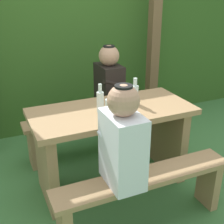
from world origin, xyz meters
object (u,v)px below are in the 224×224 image
(bench_near, at_px, (144,190))
(bottle_left, at_px, (100,101))
(bench_far, at_px, (90,126))
(cell_phone, at_px, (129,112))
(person_black_coat, at_px, (109,83))
(drinking_glass, at_px, (109,104))
(picnic_table, at_px, (112,134))
(bottle_right, at_px, (135,94))
(person_white_shirt, at_px, (123,140))

(bench_near, bearing_deg, bottle_left, 101.21)
(bench_far, bearing_deg, cell_phone, -82.62)
(person_black_coat, relative_size, drinking_glass, 8.55)
(picnic_table, relative_size, bench_near, 1.00)
(drinking_glass, height_order, bottle_right, bottle_right)
(picnic_table, distance_m, drinking_glass, 0.29)
(bench_near, relative_size, drinking_glass, 16.65)
(person_white_shirt, height_order, bottle_right, person_white_shirt)
(bottle_right, bearing_deg, bench_near, -110.34)
(bench_far, xyz_separation_m, bottle_left, (-0.11, -0.62, 0.53))
(picnic_table, bearing_deg, person_white_shirt, -107.33)
(picnic_table, bearing_deg, bench_near, -90.00)
(cell_phone, bearing_deg, bottle_right, 66.95)
(bench_near, xyz_separation_m, person_black_coat, (0.23, 1.19, 0.46))
(bench_far, height_order, person_white_shirt, person_white_shirt)
(picnic_table, height_order, cell_phone, cell_phone)
(bench_far, relative_size, drinking_glass, 16.65)
(bench_far, relative_size, person_white_shirt, 1.95)
(picnic_table, distance_m, bench_near, 0.63)
(bottle_right, relative_size, cell_phone, 1.70)
(bench_far, bearing_deg, bottle_left, -100.54)
(bench_near, height_order, cell_phone, cell_phone)
(bench_near, xyz_separation_m, bottle_right, (0.23, 0.62, 0.53))
(person_black_coat, bearing_deg, picnic_table, -111.20)
(drinking_glass, bearing_deg, bottle_left, -161.66)
(bench_far, relative_size, bottle_right, 5.87)
(person_white_shirt, height_order, drinking_glass, person_white_shirt)
(picnic_table, xyz_separation_m, person_black_coat, (0.23, 0.59, 0.28))
(person_black_coat, height_order, bottle_left, person_black_coat)
(cell_phone, bearing_deg, drinking_glass, 144.30)
(person_black_coat, distance_m, bottle_left, 0.71)
(person_black_coat, height_order, drinking_glass, person_black_coat)
(bench_near, distance_m, person_black_coat, 1.30)
(picnic_table, xyz_separation_m, cell_phone, (0.10, -0.14, 0.25))
(person_black_coat, xyz_separation_m, bottle_right, (-0.00, -0.57, 0.07))
(picnic_table, relative_size, person_white_shirt, 1.95)
(person_white_shirt, bearing_deg, drinking_glass, 74.98)
(bench_far, xyz_separation_m, drinking_glass, (-0.02, -0.59, 0.47))
(person_white_shirt, bearing_deg, person_black_coat, 70.71)
(bottle_left, bearing_deg, cell_phone, -30.06)
(bench_near, height_order, bottle_right, bottle_right)
(bottle_left, distance_m, cell_phone, 0.26)
(bench_near, relative_size, person_black_coat, 1.95)
(person_black_coat, bearing_deg, bottle_right, -90.04)
(bottle_left, bearing_deg, bench_near, -78.79)
(bench_far, bearing_deg, picnic_table, -90.00)
(picnic_table, xyz_separation_m, bench_far, (0.00, 0.60, -0.19))
(picnic_table, xyz_separation_m, bottle_left, (-0.11, -0.02, 0.34))
(person_black_coat, relative_size, bottle_right, 3.02)
(person_black_coat, xyz_separation_m, cell_phone, (-0.13, -0.73, -0.03))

